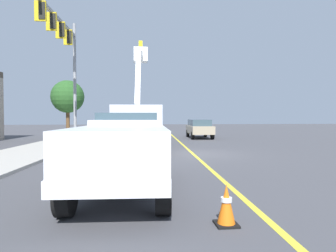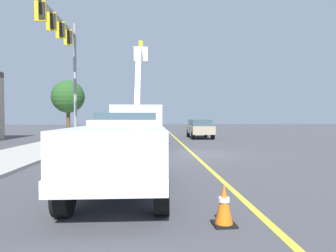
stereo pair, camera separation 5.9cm
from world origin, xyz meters
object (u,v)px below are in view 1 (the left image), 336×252
(utility_bucket_truck, at_px, (140,122))
(traffic_cone_leading, at_px, (226,205))
(traffic_signal_mast, at_px, (65,50))
(traffic_cone_mid_front, at_px, (166,138))
(passing_minivan, at_px, (199,127))
(service_pickup_truck, at_px, (123,149))

(utility_bucket_truck, xyz_separation_m, traffic_cone_leading, (-12.62, -1.38, -1.25))
(utility_bucket_truck, distance_m, traffic_signal_mast, 6.70)
(utility_bucket_truck, xyz_separation_m, traffic_cone_mid_front, (3.35, -2.00, -1.18))
(passing_minivan, distance_m, traffic_cone_mid_front, 6.16)
(passing_minivan, bearing_deg, traffic_cone_leading, 168.72)
(traffic_cone_leading, height_order, traffic_signal_mast, traffic_signal_mast)
(utility_bucket_truck, distance_m, service_pickup_truck, 10.11)
(utility_bucket_truck, relative_size, traffic_cone_mid_front, 9.58)
(traffic_cone_mid_front, relative_size, traffic_signal_mast, 0.10)
(traffic_signal_mast, bearing_deg, passing_minivan, -56.16)
(passing_minivan, height_order, traffic_cone_leading, passing_minivan)
(traffic_cone_leading, distance_m, traffic_cone_mid_front, 15.98)
(traffic_cone_leading, xyz_separation_m, traffic_signal_mast, (14.11, 6.05, 5.81))
(service_pickup_truck, height_order, traffic_signal_mast, traffic_signal_mast)
(utility_bucket_truck, xyz_separation_m, passing_minivan, (8.35, -5.56, -0.64))
(traffic_cone_leading, bearing_deg, service_pickup_truck, 37.10)
(service_pickup_truck, relative_size, traffic_signal_mast, 0.66)
(service_pickup_truck, relative_size, traffic_cone_mid_front, 6.56)
(traffic_cone_mid_front, bearing_deg, passing_minivan, -35.43)
(passing_minivan, height_order, traffic_cone_mid_front, passing_minivan)
(utility_bucket_truck, height_order, traffic_cone_mid_front, utility_bucket_truck)
(passing_minivan, xyz_separation_m, traffic_cone_leading, (-20.97, 4.18, -0.61))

